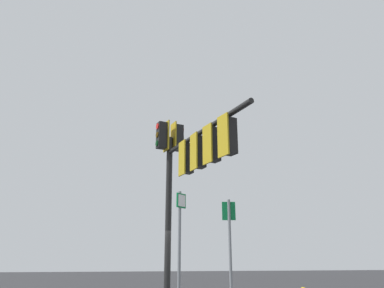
{
  "coord_description": "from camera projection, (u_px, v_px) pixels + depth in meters",
  "views": [
    {
      "loc": [
        -0.84,
        -11.5,
        1.8
      ],
      "look_at": [
        0.42,
        -1.63,
        4.89
      ],
      "focal_mm": 33.26,
      "sensor_mm": 36.0,
      "label": 1
    }
  ],
  "objects": [
    {
      "name": "route_sign_secondary",
      "position": [
        230.0,
        252.0,
        8.27
      ],
      "size": [
        0.32,
        0.11,
        3.07
      ],
      "color": "slate",
      "rests_on": "ground"
    },
    {
      "name": "signal_mast_assembly",
      "position": [
        187.0,
        163.0,
        10.57
      ],
      "size": [
        2.08,
        4.75,
        6.15
      ],
      "color": "black",
      "rests_on": "ground"
    },
    {
      "name": "route_sign_primary",
      "position": [
        180.0,
        252.0,
        7.7
      ],
      "size": [
        0.24,
        0.26,
        3.16
      ],
      "color": "slate",
      "rests_on": "ground"
    }
  ]
}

